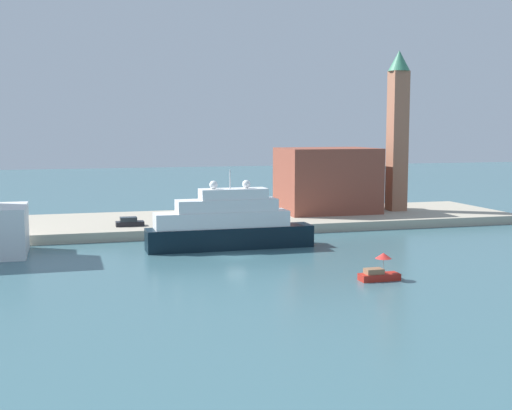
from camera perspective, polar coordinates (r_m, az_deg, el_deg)
name	(u,v)px	position (r m, az deg, el deg)	size (l,w,h in m)	color
ground	(236,257)	(87.17, -1.66, -4.39)	(400.00, 400.00, 0.00)	#3D6670
quay_dock	(196,222)	(113.93, -5.07, -1.46)	(110.00, 23.72, 1.46)	#ADA38E
large_yacht	(228,225)	(92.93, -2.38, -1.65)	(22.92, 4.18, 10.76)	black
small_motorboat	(379,271)	(75.15, 10.29, -5.50)	(4.40, 1.77, 3.00)	#B22319
harbor_building	(327,180)	(121.89, 5.98, 2.09)	(16.44, 12.39, 11.40)	brown
bell_tower	(398,126)	(125.87, 11.79, 6.52)	(3.90, 3.90, 28.68)	#9E664C
parked_car	(129,222)	(106.02, -10.57, -1.42)	(4.26, 1.88, 1.39)	black
person_figure	(166,221)	(104.42, -7.54, -1.35)	(0.36, 0.36, 1.83)	#4C4C4C
mooring_bollard	(249,224)	(104.58, -0.57, -1.57)	(0.42, 0.42, 0.63)	black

